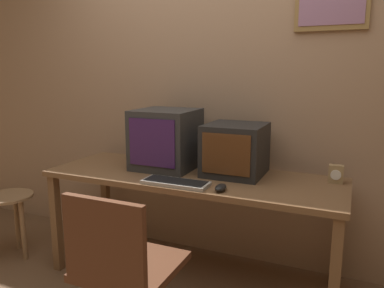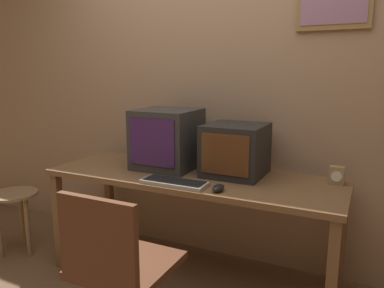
{
  "view_description": "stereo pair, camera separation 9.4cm",
  "coord_description": "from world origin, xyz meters",
  "px_view_note": "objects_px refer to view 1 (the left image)",
  "views": [
    {
      "loc": [
        0.97,
        -1.46,
        1.42
      ],
      "look_at": [
        0.0,
        0.74,
        0.95
      ],
      "focal_mm": 35.0,
      "sensor_mm": 36.0,
      "label": 1
    },
    {
      "loc": [
        1.05,
        -1.42,
        1.42
      ],
      "look_at": [
        0.0,
        0.74,
        0.95
      ],
      "focal_mm": 35.0,
      "sensor_mm": 36.0,
      "label": 2
    }
  ],
  "objects_px": {
    "mouse_near_keyboard": "(221,188)",
    "desk_clock": "(336,174)",
    "office_chair": "(126,285)",
    "keyboard_main": "(176,183)",
    "side_stool": "(10,209)",
    "monitor_left": "(166,139)",
    "monitor_right": "(235,149)"
  },
  "relations": [
    {
      "from": "mouse_near_keyboard",
      "to": "side_stool",
      "type": "distance_m",
      "value": 1.73
    },
    {
      "from": "monitor_left",
      "to": "office_chair",
      "type": "xyz_separation_m",
      "value": [
        0.23,
        -0.88,
        -0.57
      ]
    },
    {
      "from": "mouse_near_keyboard",
      "to": "side_stool",
      "type": "relative_size",
      "value": 0.22
    },
    {
      "from": "desk_clock",
      "to": "side_stool",
      "type": "distance_m",
      "value": 2.37
    },
    {
      "from": "monitor_left",
      "to": "keyboard_main",
      "type": "height_order",
      "value": "monitor_left"
    },
    {
      "from": "desk_clock",
      "to": "side_stool",
      "type": "height_order",
      "value": "desk_clock"
    },
    {
      "from": "side_stool",
      "to": "monitor_left",
      "type": "bearing_deg",
      "value": 18.06
    },
    {
      "from": "office_chair",
      "to": "side_stool",
      "type": "relative_size",
      "value": 1.75
    },
    {
      "from": "mouse_near_keyboard",
      "to": "monitor_left",
      "type": "bearing_deg",
      "value": 146.95
    },
    {
      "from": "monitor_left",
      "to": "keyboard_main",
      "type": "xyz_separation_m",
      "value": [
        0.24,
        -0.34,
        -0.19
      ]
    },
    {
      "from": "monitor_left",
      "to": "desk_clock",
      "type": "bearing_deg",
      "value": 4.67
    },
    {
      "from": "monitor_left",
      "to": "monitor_right",
      "type": "height_order",
      "value": "monitor_left"
    },
    {
      "from": "keyboard_main",
      "to": "side_stool",
      "type": "xyz_separation_m",
      "value": [
        -1.4,
        -0.04,
        -0.37
      ]
    },
    {
      "from": "desk_clock",
      "to": "office_chair",
      "type": "height_order",
      "value": "office_chair"
    },
    {
      "from": "monitor_left",
      "to": "keyboard_main",
      "type": "relative_size",
      "value": 1.0
    },
    {
      "from": "monitor_left",
      "to": "monitor_right",
      "type": "bearing_deg",
      "value": 3.89
    },
    {
      "from": "mouse_near_keyboard",
      "to": "desk_clock",
      "type": "distance_m",
      "value": 0.74
    },
    {
      "from": "mouse_near_keyboard",
      "to": "office_chair",
      "type": "relative_size",
      "value": 0.12
    },
    {
      "from": "keyboard_main",
      "to": "side_stool",
      "type": "bearing_deg",
      "value": -178.41
    },
    {
      "from": "monitor_left",
      "to": "desk_clock",
      "type": "distance_m",
      "value": 1.14
    },
    {
      "from": "mouse_near_keyboard",
      "to": "office_chair",
      "type": "xyz_separation_m",
      "value": [
        -0.31,
        -0.54,
        -0.39
      ]
    },
    {
      "from": "monitor_left",
      "to": "desk_clock",
      "type": "xyz_separation_m",
      "value": [
        1.13,
        0.09,
        -0.15
      ]
    },
    {
      "from": "office_chair",
      "to": "mouse_near_keyboard",
      "type": "bearing_deg",
      "value": 60.27
    },
    {
      "from": "office_chair",
      "to": "side_stool",
      "type": "xyz_separation_m",
      "value": [
        -1.38,
        0.5,
        0.0
      ]
    },
    {
      "from": "keyboard_main",
      "to": "desk_clock",
      "type": "relative_size",
      "value": 3.7
    },
    {
      "from": "desk_clock",
      "to": "office_chair",
      "type": "bearing_deg",
      "value": -132.77
    },
    {
      "from": "keyboard_main",
      "to": "office_chair",
      "type": "height_order",
      "value": "office_chair"
    },
    {
      "from": "mouse_near_keyboard",
      "to": "desk_clock",
      "type": "bearing_deg",
      "value": 36.36
    },
    {
      "from": "monitor_right",
      "to": "monitor_left",
      "type": "bearing_deg",
      "value": -176.11
    },
    {
      "from": "side_stool",
      "to": "mouse_near_keyboard",
      "type": "bearing_deg",
      "value": 1.1
    },
    {
      "from": "monitor_right",
      "to": "office_chair",
      "type": "relative_size",
      "value": 0.46
    },
    {
      "from": "monitor_right",
      "to": "mouse_near_keyboard",
      "type": "height_order",
      "value": "monitor_right"
    }
  ]
}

